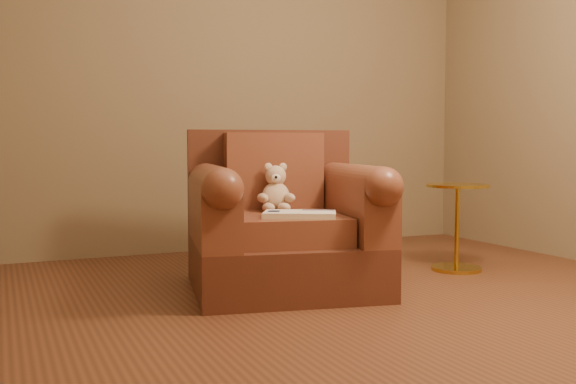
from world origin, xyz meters
name	(u,v)px	position (x,y,z in m)	size (l,w,h in m)	color
floor	(372,304)	(0.00, 0.00, 0.00)	(4.00, 4.00, 0.00)	brown
armchair	(283,227)	(-0.26, 0.55, 0.35)	(1.18, 1.14, 0.90)	#562B1C
teddy_bear	(276,192)	(-0.26, 0.63, 0.54)	(0.21, 0.24, 0.28)	beige
guidebook	(300,214)	(-0.28, 0.28, 0.45)	(0.44, 0.38, 0.03)	beige
side_table	(457,224)	(0.98, 0.55, 0.30)	(0.40, 0.40, 0.56)	gold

